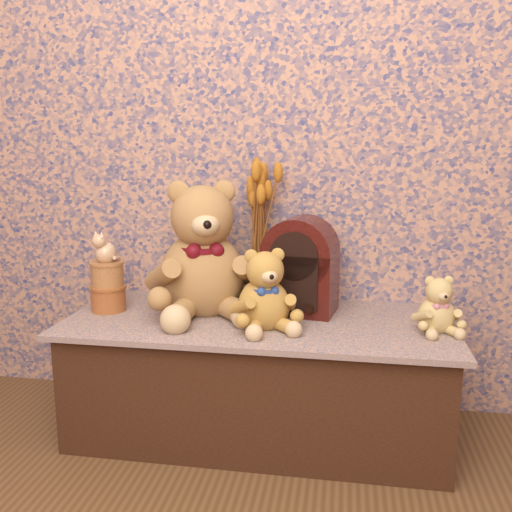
{
  "coord_description": "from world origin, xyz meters",
  "views": [
    {
      "loc": [
        0.3,
        -0.66,
        1.05
      ],
      "look_at": [
        0.0,
        1.16,
        0.68
      ],
      "focal_mm": 38.42,
      "sensor_mm": 36.0,
      "label": 1
    }
  ],
  "objects": [
    {
      "name": "display_shelf",
      "position": [
        0.0,
        1.21,
        0.22
      ],
      "size": [
        1.38,
        0.61,
        0.44
      ],
      "primitive_type": "cube",
      "color": "#394C75",
      "rests_on": "ground"
    },
    {
      "name": "teddy_large",
      "position": [
        -0.22,
        1.26,
        0.71
      ],
      "size": [
        0.57,
        0.62,
        0.53
      ],
      "primitive_type": null,
      "rotation": [
        0.0,
        0.0,
        0.38
      ],
      "color": "#A56E3F",
      "rests_on": "display_shelf"
    },
    {
      "name": "teddy_medium",
      "position": [
        0.03,
        1.12,
        0.59
      ],
      "size": [
        0.33,
        0.35,
        0.3
      ],
      "primitive_type": null,
      "rotation": [
        0.0,
        0.0,
        0.43
      ],
      "color": "#B58833",
      "rests_on": "display_shelf"
    },
    {
      "name": "teddy_small",
      "position": [
        0.61,
        1.17,
        0.54
      ],
      "size": [
        0.2,
        0.23,
        0.2
      ],
      "primitive_type": null,
      "rotation": [
        0.0,
        0.0,
        0.24
      ],
      "color": "tan",
      "rests_on": "display_shelf"
    },
    {
      "name": "cathedral_radio",
      "position": [
        0.14,
        1.32,
        0.62
      ],
      "size": [
        0.29,
        0.23,
        0.36
      ],
      "primitive_type": null,
      "rotation": [
        0.0,
        0.0,
        -0.17
      ],
      "color": "#340D09",
      "rests_on": "display_shelf"
    },
    {
      "name": "ceramic_vase",
      "position": [
        -0.03,
        1.42,
        0.53
      ],
      "size": [
        0.13,
        0.13,
        0.18
      ],
      "primitive_type": "cylinder",
      "rotation": [
        0.0,
        0.0,
        0.2
      ],
      "color": "tan",
      "rests_on": "display_shelf"
    },
    {
      "name": "dried_stalks",
      "position": [
        -0.03,
        1.42,
        0.85
      ],
      "size": [
        0.31,
        0.31,
        0.46
      ],
      "primitive_type": null,
      "rotation": [
        0.0,
        0.0,
        0.37
      ],
      "color": "#BB6D1D",
      "rests_on": "ceramic_vase"
    },
    {
      "name": "biscuit_tin_lower",
      "position": [
        -0.57,
        1.21,
        0.49
      ],
      "size": [
        0.16,
        0.16,
        0.09
      ],
      "primitive_type": "cylinder",
      "rotation": [
        0.0,
        0.0,
        0.25
      ],
      "color": "#B38434",
      "rests_on": "display_shelf"
    },
    {
      "name": "biscuit_tin_upper",
      "position": [
        -0.57,
        1.21,
        0.58
      ],
      "size": [
        0.16,
        0.16,
        0.09
      ],
      "primitive_type": "cylinder",
      "rotation": [
        0.0,
        0.0,
        0.42
      ],
      "color": "tan",
      "rests_on": "biscuit_tin_lower"
    },
    {
      "name": "cat_figurine",
      "position": [
        -0.57,
        1.21,
        0.69
      ],
      "size": [
        0.12,
        0.13,
        0.12
      ],
      "primitive_type": null,
      "rotation": [
        0.0,
        0.0,
        -0.43
      ],
      "color": "silver",
      "rests_on": "biscuit_tin_upper"
    }
  ]
}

